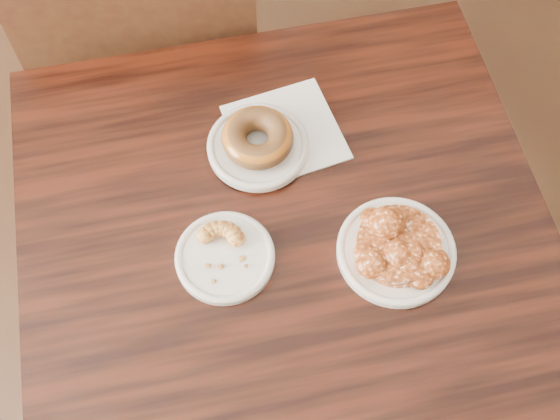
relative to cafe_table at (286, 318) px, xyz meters
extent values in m
plane|color=black|center=(0.19, -0.06, -0.38)|extent=(5.00, 5.00, 0.00)
cube|color=black|center=(0.00, 0.00, 0.00)|extent=(0.82, 0.82, 0.75)
cube|color=white|center=(0.04, 0.18, 0.38)|extent=(0.19, 0.19, 0.00)
cylinder|color=silver|center=(-0.01, 0.16, 0.39)|extent=(0.16, 0.16, 0.01)
cylinder|color=white|center=(-0.10, -0.02, 0.38)|extent=(0.15, 0.15, 0.01)
cylinder|color=white|center=(0.15, -0.06, 0.38)|extent=(0.18, 0.18, 0.01)
torus|color=brown|center=(-0.01, 0.16, 0.41)|extent=(0.11, 0.11, 0.04)
camera|label=1|loc=(-0.11, -0.44, 1.33)|focal=45.00mm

